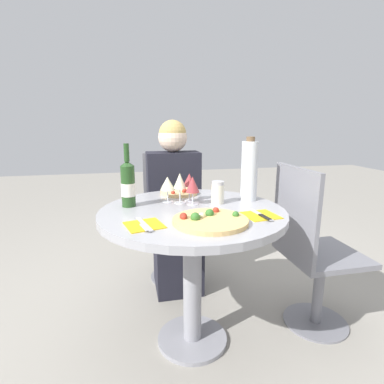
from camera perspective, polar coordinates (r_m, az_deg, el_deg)
ground_plane at (r=1.87m, az=0.06°, el=-26.36°), size 12.00×12.00×0.00m
dining_table at (r=1.55m, az=0.06°, el=-8.31°), size 0.93×0.93×0.76m
chair_behind_diner at (r=2.35m, az=-3.75°, el=-4.94°), size 0.42×0.42×0.96m
seated_diner at (r=2.18m, az=-3.21°, el=-3.86°), size 0.38×0.43×1.21m
chair_empty_side at (r=1.87m, az=21.74°, el=-10.76°), size 0.42×0.42×0.96m
pizza_large at (r=1.31m, az=3.33°, el=-5.35°), size 0.33×0.33×0.05m
pizza_small_far at (r=1.83m, az=-2.61°, el=0.08°), size 0.23×0.23×0.05m
wine_bottle at (r=1.57m, az=-12.09°, el=1.52°), size 0.07×0.07×0.32m
tall_carafe at (r=1.69m, az=10.87°, el=4.04°), size 0.09×0.09×0.35m
sugar_shaker at (r=1.61m, az=4.93°, el=-0.09°), size 0.07×0.07×0.12m
wine_glass_front_right at (r=1.57m, az=0.11°, el=1.37°), size 0.07×0.07×0.15m
wine_glass_back_left at (r=1.63m, az=-4.69°, el=1.58°), size 0.08×0.08×0.14m
wine_glass_center at (r=1.60m, az=-2.34°, el=2.03°), size 0.07×0.07×0.16m
wine_glass_back_right at (r=1.65m, az=-0.51°, el=2.22°), size 0.07×0.07×0.15m
place_setting_left at (r=1.29m, az=-9.08°, el=-6.23°), size 0.18×0.19×0.01m
place_setting_right at (r=1.44m, az=12.96°, el=-4.34°), size 0.17×0.19×0.01m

